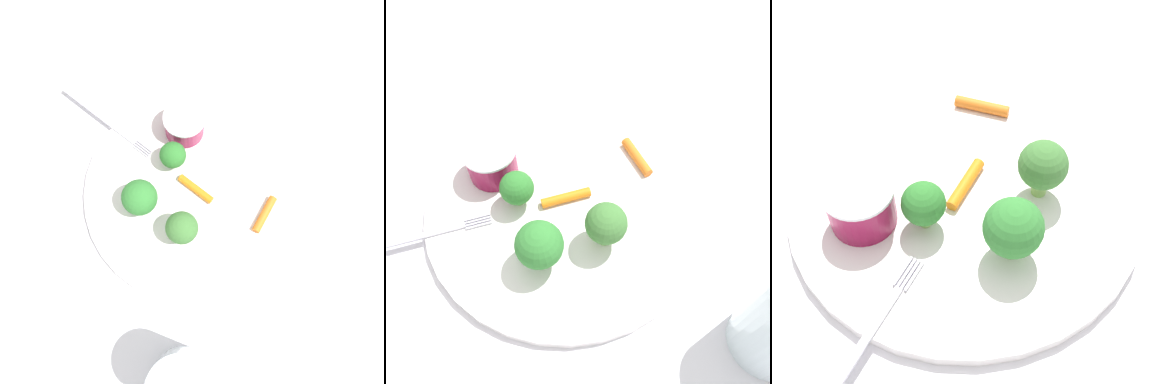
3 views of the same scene
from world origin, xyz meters
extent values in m
plane|color=white|center=(0.00, 0.00, 0.00)|extent=(2.40, 2.40, 0.00)
cylinder|color=white|center=(0.00, 0.00, 0.01)|extent=(0.31, 0.31, 0.01)
cylinder|color=maroon|center=(0.09, -0.02, 0.03)|extent=(0.06, 0.06, 0.04)
cylinder|color=silver|center=(0.09, -0.02, 0.05)|extent=(0.06, 0.06, 0.00)
cylinder|color=#83B958|center=(0.05, 0.01, 0.02)|extent=(0.01, 0.01, 0.01)
sphere|color=#2F782E|center=(0.05, 0.01, 0.04)|extent=(0.04, 0.04, 0.04)
cylinder|color=#89B75B|center=(-0.05, 0.04, 0.02)|extent=(0.01, 0.01, 0.02)
sphere|color=#417937|center=(-0.05, 0.04, 0.05)|extent=(0.04, 0.04, 0.04)
cylinder|color=#8CC16B|center=(0.01, 0.08, 0.02)|extent=(0.01, 0.01, 0.02)
sphere|color=#337F34|center=(0.01, 0.08, 0.05)|extent=(0.05, 0.05, 0.05)
cylinder|color=orange|center=(0.00, 0.00, 0.02)|extent=(0.05, 0.03, 0.01)
cylinder|color=orange|center=(-0.07, -0.07, 0.02)|extent=(0.04, 0.05, 0.01)
cube|color=#B7B5C3|center=(0.17, 0.08, 0.01)|extent=(0.13, 0.07, 0.00)
cube|color=#B7B5C3|center=(0.09, 0.04, 0.01)|extent=(0.03, 0.01, 0.00)
cube|color=#B7B5C3|center=(0.09, 0.04, 0.01)|extent=(0.03, 0.01, 0.00)
cube|color=#B7B5C3|center=(0.09, 0.04, 0.01)|extent=(0.03, 0.01, 0.00)
cube|color=#B7B5C3|center=(0.09, 0.05, 0.01)|extent=(0.03, 0.01, 0.00)
cylinder|color=silver|center=(-0.21, 0.12, 0.06)|extent=(0.07, 0.07, 0.12)
camera|label=1|loc=(-0.15, 0.08, 0.55)|focal=38.18mm
camera|label=2|loc=(-0.05, 0.24, 0.41)|focal=39.08mm
camera|label=3|loc=(0.18, 0.23, 0.38)|focal=49.13mm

